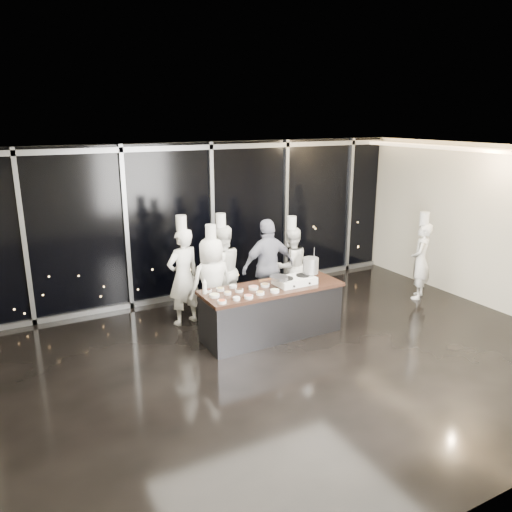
{
  "coord_description": "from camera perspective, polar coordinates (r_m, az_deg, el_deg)",
  "views": [
    {
      "loc": [
        -4.04,
        -6.04,
        3.7
      ],
      "look_at": [
        -0.14,
        1.2,
        1.39
      ],
      "focal_mm": 35.0,
      "sensor_mm": 36.0,
      "label": 1
    }
  ],
  "objects": [
    {
      "name": "chef_right",
      "position": [
        10.07,
        3.99,
        -1.06
      ],
      "size": [
        0.84,
        0.69,
        1.8
      ],
      "rotation": [
        0.0,
        0.0,
        3.27
      ],
      "color": "white",
      "rests_on": "ground"
    },
    {
      "name": "chef_far_left",
      "position": [
        9.1,
        -8.31,
        -2.26
      ],
      "size": [
        0.74,
        0.58,
        2.02
      ],
      "rotation": [
        0.0,
        0.0,
        3.39
      ],
      "color": "white",
      "rests_on": "ground"
    },
    {
      "name": "guest",
      "position": [
        9.48,
        1.4,
        -1.27
      ],
      "size": [
        1.09,
        0.46,
        1.86
      ],
      "rotation": [
        0.0,
        0.0,
        3.14
      ],
      "color": "#161D3D",
      "rests_on": "ground"
    },
    {
      "name": "demo_counter",
      "position": [
        8.66,
        1.79,
        -6.31
      ],
      "size": [
        2.46,
        0.86,
        0.9
      ],
      "color": "#353439",
      "rests_on": "ground"
    },
    {
      "name": "frying_pan",
      "position": [
        8.42,
        2.59,
        -2.52
      ],
      "size": [
        0.54,
        0.32,
        0.05
      ],
      "rotation": [
        0.0,
        0.0,
        0.03
      ],
      "color": "gray",
      "rests_on": "stove"
    },
    {
      "name": "ground",
      "position": [
        8.15,
        4.99,
        -11.34
      ],
      "size": [
        9.0,
        9.0,
        0.0
      ],
      "primitive_type": "plane",
      "color": "black",
      "rests_on": "ground"
    },
    {
      "name": "squeeze_bottle",
      "position": [
        8.16,
        -5.89,
        -3.48
      ],
      "size": [
        0.07,
        0.07,
        0.26
      ],
      "color": "white",
      "rests_on": "demo_counter"
    },
    {
      "name": "chef_left",
      "position": [
        8.94,
        -5.05,
        -2.98
      ],
      "size": [
        0.84,
        0.57,
        1.89
      ],
      "rotation": [
        0.0,
        0.0,
        3.2
      ],
      "color": "white",
      "rests_on": "ground"
    },
    {
      "name": "stock_pot",
      "position": [
        8.77,
        6.26,
        -1.09
      ],
      "size": [
        0.28,
        0.28,
        0.27
      ],
      "primitive_type": "cylinder",
      "rotation": [
        0.0,
        0.0,
        0.03
      ],
      "color": "#AEAEB0",
      "rests_on": "stove"
    },
    {
      "name": "chef_center",
      "position": [
        9.5,
        -3.94,
        -1.6
      ],
      "size": [
        0.88,
        0.7,
        1.97
      ],
      "rotation": [
        0.0,
        0.0,
        3.19
      ],
      "color": "white",
      "rests_on": "ground"
    },
    {
      "name": "stove",
      "position": [
        8.63,
        4.44,
        -2.8
      ],
      "size": [
        0.7,
        0.46,
        0.14
      ],
      "rotation": [
        0.0,
        0.0,
        0.03
      ],
      "color": "silver",
      "rests_on": "demo_counter"
    },
    {
      "name": "room_shell",
      "position": [
        7.5,
        6.53,
        4.45
      ],
      "size": [
        9.02,
        7.02,
        3.21
      ],
      "color": "beige",
      "rests_on": "ground"
    },
    {
      "name": "prep_bowls",
      "position": [
        8.18,
        -1.77,
        -4.12
      ],
      "size": [
        1.12,
        0.7,
        0.05
      ],
      "color": "white",
      "rests_on": "demo_counter"
    },
    {
      "name": "window_wall",
      "position": [
        10.5,
        -5.1,
        4.11
      ],
      "size": [
        8.9,
        0.11,
        3.2
      ],
      "color": "black",
      "rests_on": "ground"
    },
    {
      "name": "chef_side",
      "position": [
        10.87,
        18.29,
        -0.42
      ],
      "size": [
        0.7,
        0.66,
        1.84
      ],
      "rotation": [
        0.0,
        0.0,
        3.79
      ],
      "color": "white",
      "rests_on": "ground"
    }
  ]
}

